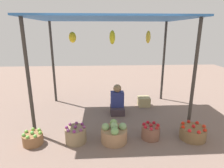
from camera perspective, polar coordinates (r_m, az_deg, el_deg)
The scene contains 9 objects.
ground_plane at distance 5.11m, azimuth -0.34°, elevation -8.66°, with size 14.00×14.00×0.00m, color #7B6358.
market_stall_structure at distance 4.64m, azimuth -0.47°, elevation 17.21°, with size 3.62×2.26×2.41m.
vendor_person at distance 5.00m, azimuth 1.59°, elevation -5.52°, with size 0.36×0.44×0.78m.
basket_green_apples at distance 4.09m, azimuth -22.77°, elevation -14.90°, with size 0.38×0.38×0.27m.
basket_purple_onions at distance 3.90m, azimuth -10.88°, elevation -14.73°, with size 0.41×0.41×0.35m.
basket_cabbages at distance 3.84m, azimuth 0.65°, elevation -14.69°, with size 0.52×0.52×0.41m.
basket_red_apples at distance 4.03m, azimuth 11.57°, elevation -13.92°, with size 0.37×0.37×0.33m.
basket_red_tomatoes at distance 4.28m, azimuth 23.18°, elevation -13.33°, with size 0.52×0.52×0.31m.
wooden_crate_near_vendor at distance 5.58m, azimuth 9.58°, elevation -5.22°, with size 0.33×0.30×0.27m, color tan.
Camera 1 is at (-0.24, -4.64, 2.13)m, focal length 30.30 mm.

